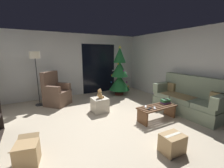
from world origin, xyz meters
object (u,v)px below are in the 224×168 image
remote_white (146,107)px  cardboard_box_taped_mid_floor (172,143)px  remote_black (150,109)px  cell_phone (166,99)px  remote_silver (155,108)px  christmas_tree (120,74)px  book_stack (166,101)px  couch (188,99)px  armchair (56,93)px  floor_lamp (35,60)px  ottoman (100,105)px  cardboard_box_open_near_shelf (27,154)px  coffee_table (157,111)px  teddy_bear_honey (100,94)px

remote_white → cardboard_box_taped_mid_floor: size_ratio=0.38×
remote_black → cell_phone: 0.70m
remote_silver → christmas_tree: bearing=114.5°
book_stack → cardboard_box_taped_mid_floor: 1.60m
remote_silver → couch: bearing=36.7°
armchair → cardboard_box_taped_mid_floor: bearing=-68.4°
remote_black → christmas_tree: 2.69m
armchair → book_stack: bearing=-44.1°
christmas_tree → book_stack: bearing=-90.2°
floor_lamp → cardboard_box_taped_mid_floor: bearing=-63.1°
ottoman → couch: bearing=-30.1°
floor_lamp → cardboard_box_open_near_shelf: size_ratio=3.31×
couch → christmas_tree: christmas_tree is taller
cardboard_box_taped_mid_floor → armchair: bearing=111.6°
christmas_tree → cell_phone: bearing=-90.2°
coffee_table → remote_silver: 0.23m
couch → remote_silver: bearing=-179.9°
teddy_bear_honey → remote_white: bearing=-55.0°
cell_phone → christmas_tree: size_ratio=0.07×
couch → cardboard_box_taped_mid_floor: bearing=-151.9°
coffee_table → cell_phone: size_ratio=7.64×
armchair → floor_lamp: (-0.51, 0.23, 1.10)m
cell_phone → ottoman: size_ratio=0.33×
couch → floor_lamp: (-3.80, 2.81, 1.11)m
christmas_tree → cardboard_box_open_near_shelf: christmas_tree is taller
remote_silver → cell_phone: (0.55, 0.14, 0.11)m
coffee_table → cell_phone: cell_phone is taller
remote_black → cardboard_box_open_near_shelf: (-2.67, -0.12, -0.20)m
couch → cardboard_box_taped_mid_floor: (-1.87, -1.00, -0.23)m
remote_black → cell_phone: size_ratio=1.08×
book_stack → ottoman: bearing=141.7°
cell_phone → christmas_tree: christmas_tree is taller
cell_phone → cardboard_box_taped_mid_floor: bearing=-140.1°
remote_silver → armchair: 3.24m
coffee_table → remote_silver: remote_silver is taller
armchair → remote_black: bearing=-54.3°
christmas_tree → remote_white: bearing=-106.0°
book_stack → floor_lamp: size_ratio=0.15×
coffee_table → book_stack: (0.37, 0.06, 0.18)m
book_stack → cell_phone: 0.06m
remote_white → cell_phone: cell_phone is taller
couch → remote_white: 1.47m
ottoman → remote_silver: bearing=-54.7°
cell_phone → armchair: 3.50m
coffee_table → cardboard_box_open_near_shelf: bearing=-176.8°
couch → remote_black: 1.46m
remote_silver → cardboard_box_open_near_shelf: cardboard_box_open_near_shelf is taller
cardboard_box_open_near_shelf → armchair: bearing=72.6°
couch → remote_white: couch is taller
coffee_table → floor_lamp: (-2.65, 2.73, 1.25)m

